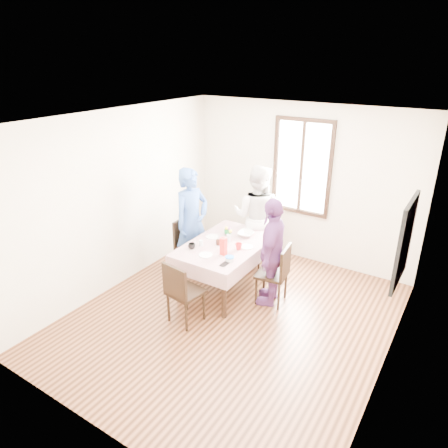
{
  "coord_description": "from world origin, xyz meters",
  "views": [
    {
      "loc": [
        2.46,
        -4.04,
        3.41
      ],
      "look_at": [
        -0.49,
        0.58,
        1.1
      ],
      "focal_mm": 32.69,
      "sensor_mm": 36.0,
      "label": 1
    }
  ],
  "objects_px": {
    "person_far": "(257,216)",
    "dining_table": "(226,266)",
    "chair_far": "(257,238)",
    "person_right": "(272,252)",
    "person_left": "(191,222)",
    "chair_near": "(186,292)",
    "chair_right": "(272,274)",
    "chair_left": "(191,247)"
  },
  "relations": [
    {
      "from": "dining_table",
      "to": "person_left",
      "type": "xyz_separation_m",
      "value": [
        -0.74,
        0.14,
        0.52
      ]
    },
    {
      "from": "chair_left",
      "to": "chair_near",
      "type": "distance_m",
      "value": 1.37
    },
    {
      "from": "chair_left",
      "to": "chair_right",
      "type": "xyz_separation_m",
      "value": [
        1.52,
        -0.09,
        0.0
      ]
    },
    {
      "from": "chair_right",
      "to": "person_far",
      "type": "xyz_separation_m",
      "value": [
        -0.76,
        0.94,
        0.42
      ]
    },
    {
      "from": "person_left",
      "to": "person_right",
      "type": "bearing_deg",
      "value": -81.82
    },
    {
      "from": "chair_far",
      "to": "person_far",
      "type": "relative_size",
      "value": 0.52
    },
    {
      "from": "dining_table",
      "to": "person_right",
      "type": "relative_size",
      "value": 0.91
    },
    {
      "from": "person_left",
      "to": "person_far",
      "type": "height_order",
      "value": "person_left"
    },
    {
      "from": "chair_near",
      "to": "chair_right",
      "type": "bearing_deg",
      "value": 61.82
    },
    {
      "from": "chair_right",
      "to": "person_left",
      "type": "bearing_deg",
      "value": 78.7
    },
    {
      "from": "dining_table",
      "to": "person_right",
      "type": "distance_m",
      "value": 0.86
    },
    {
      "from": "chair_right",
      "to": "dining_table",
      "type": "bearing_deg",
      "value": 85.62
    },
    {
      "from": "chair_right",
      "to": "chair_near",
      "type": "distance_m",
      "value": 1.3
    },
    {
      "from": "chair_left",
      "to": "person_right",
      "type": "xyz_separation_m",
      "value": [
        1.5,
        -0.09,
        0.35
      ]
    },
    {
      "from": "dining_table",
      "to": "chair_left",
      "type": "xyz_separation_m",
      "value": [
        -0.76,
        0.14,
        0.08
      ]
    },
    {
      "from": "person_far",
      "to": "dining_table",
      "type": "bearing_deg",
      "value": 79.29
    },
    {
      "from": "chair_near",
      "to": "person_far",
      "type": "height_order",
      "value": "person_far"
    },
    {
      "from": "chair_far",
      "to": "person_far",
      "type": "xyz_separation_m",
      "value": [
        0.0,
        -0.02,
        0.42
      ]
    },
    {
      "from": "chair_far",
      "to": "person_left",
      "type": "height_order",
      "value": "person_left"
    },
    {
      "from": "dining_table",
      "to": "chair_right",
      "type": "bearing_deg",
      "value": 3.44
    },
    {
      "from": "person_left",
      "to": "person_far",
      "type": "distance_m",
      "value": 1.13
    },
    {
      "from": "person_left",
      "to": "person_far",
      "type": "bearing_deg",
      "value": -29.36
    },
    {
      "from": "chair_left",
      "to": "person_left",
      "type": "distance_m",
      "value": 0.44
    },
    {
      "from": "dining_table",
      "to": "chair_near",
      "type": "height_order",
      "value": "chair_near"
    },
    {
      "from": "dining_table",
      "to": "person_left",
      "type": "height_order",
      "value": "person_left"
    },
    {
      "from": "chair_near",
      "to": "person_far",
      "type": "distance_m",
      "value": 2.04
    },
    {
      "from": "person_left",
      "to": "person_right",
      "type": "xyz_separation_m",
      "value": [
        1.48,
        -0.09,
        -0.09
      ]
    },
    {
      "from": "person_left",
      "to": "person_far",
      "type": "xyz_separation_m",
      "value": [
        0.74,
        0.85,
        -0.02
      ]
    },
    {
      "from": "dining_table",
      "to": "chair_right",
      "type": "height_order",
      "value": "chair_right"
    },
    {
      "from": "chair_near",
      "to": "dining_table",
      "type": "bearing_deg",
      "value": 97.73
    },
    {
      "from": "person_left",
      "to": "chair_left",
      "type": "bearing_deg",
      "value": 101.71
    },
    {
      "from": "dining_table",
      "to": "chair_near",
      "type": "xyz_separation_m",
      "value": [
        0.0,
        -1.01,
        0.08
      ]
    },
    {
      "from": "chair_right",
      "to": "chair_near",
      "type": "bearing_deg",
      "value": 136.28
    },
    {
      "from": "person_right",
      "to": "chair_right",
      "type": "bearing_deg",
      "value": 76.37
    },
    {
      "from": "person_left",
      "to": "person_right",
      "type": "relative_size",
      "value": 1.11
    },
    {
      "from": "chair_right",
      "to": "person_left",
      "type": "height_order",
      "value": "person_left"
    },
    {
      "from": "chair_left",
      "to": "chair_near",
      "type": "bearing_deg",
      "value": 33.08
    },
    {
      "from": "chair_left",
      "to": "person_right",
      "type": "bearing_deg",
      "value": 85.93
    },
    {
      "from": "chair_near",
      "to": "person_right",
      "type": "height_order",
      "value": "person_right"
    },
    {
      "from": "person_right",
      "to": "person_far",
      "type": "bearing_deg",
      "value": -155.44
    },
    {
      "from": "chair_left",
      "to": "person_far",
      "type": "xyz_separation_m",
      "value": [
        0.76,
        0.85,
        0.42
      ]
    },
    {
      "from": "dining_table",
      "to": "chair_far",
      "type": "height_order",
      "value": "chair_far"
    }
  ]
}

